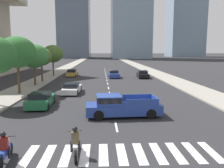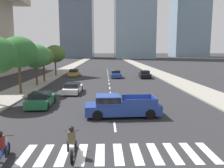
{
  "view_description": "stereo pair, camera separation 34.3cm",
  "coord_description": "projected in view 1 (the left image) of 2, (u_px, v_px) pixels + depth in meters",
  "views": [
    {
      "loc": [
        -0.99,
        -5.43,
        5.03
      ],
      "look_at": [
        0.0,
        15.19,
        2.0
      ],
      "focal_mm": 36.8,
      "sensor_mm": 36.0,
      "label": 1
    },
    {
      "loc": [
        -0.64,
        -5.44,
        5.03
      ],
      "look_at": [
        0.0,
        15.19,
        2.0
      ],
      "focal_mm": 36.8,
      "sensor_mm": 36.0,
      "label": 2
    }
  ],
  "objects": [
    {
      "name": "lane_divider_center",
      "position": [
        107.0,
        80.0,
        38.94
      ],
      "size": [
        0.14,
        50.0,
        0.01
      ],
      "color": "silver",
      "rests_on": "ground"
    },
    {
      "name": "sedan_green_3",
      "position": [
        41.0,
        100.0,
        20.66
      ],
      "size": [
        2.0,
        4.29,
        1.3
      ],
      "rotation": [
        0.0,
        0.0,
        1.59
      ],
      "color": "#1E6038",
      "rests_on": "ground"
    },
    {
      "name": "street_tree_fourth",
      "position": [
        41.0,
        57.0,
        35.9
      ],
      "size": [
        3.31,
        3.31,
        5.31
      ],
      "color": "#4C3823",
      "rests_on": "sidewalk_west"
    },
    {
      "name": "street_tree_second",
      "position": [
        17.0,
        52.0,
        25.55
      ],
      "size": [
        4.13,
        4.13,
        6.45
      ],
      "color": "#4C3823",
      "rests_on": "sidewalk_west"
    },
    {
      "name": "sidewalk_east",
      "position": [
        178.0,
        82.0,
        36.31
      ],
      "size": [
        4.0,
        260.0,
        0.15
      ],
      "primitive_type": "cube",
      "color": "gray",
      "rests_on": "ground"
    },
    {
      "name": "street_tree_third",
      "position": [
        34.0,
        56.0,
        31.89
      ],
      "size": [
        3.97,
        3.97,
        5.79
      ],
      "color": "#4C3823",
      "rests_on": "sidewalk_west"
    },
    {
      "name": "pickup_truck",
      "position": [
        120.0,
        106.0,
        17.55
      ],
      "size": [
        5.79,
        2.26,
        1.67
      ],
      "rotation": [
        0.0,
        0.0,
        3.19
      ],
      "color": "navy",
      "rests_on": "ground"
    },
    {
      "name": "sedan_gold_4",
      "position": [
        72.0,
        73.0,
        45.12
      ],
      "size": [
        1.97,
        4.43,
        1.38
      ],
      "rotation": [
        0.0,
        0.0,
        1.53
      ],
      "color": "#B28E38",
      "rests_on": "ground"
    },
    {
      "name": "motorcycle_third",
      "position": [
        5.0,
        150.0,
        10.29
      ],
      "size": [
        0.7,
        2.09,
        1.49
      ],
      "rotation": [
        0.0,
        0.0,
        1.67
      ],
      "color": "black",
      "rests_on": "ground"
    },
    {
      "name": "sedan_blue_2",
      "position": [
        114.0,
        74.0,
        42.78
      ],
      "size": [
        2.0,
        4.59,
        1.34
      ],
      "rotation": [
        0.0,
        0.0,
        -1.53
      ],
      "color": "navy",
      "rests_on": "ground"
    },
    {
      "name": "motorcycle_lead",
      "position": [
        75.0,
        144.0,
        10.99
      ],
      "size": [
        0.7,
        2.18,
        1.49
      ],
      "rotation": [
        0.0,
        0.0,
        1.7
      ],
      "color": "black",
      "rests_on": "ground"
    },
    {
      "name": "sedan_white_0",
      "position": [
        72.0,
        88.0,
        27.16
      ],
      "size": [
        1.99,
        4.72,
        1.22
      ],
      "rotation": [
        0.0,
        0.0,
        1.53
      ],
      "color": "silver",
      "rests_on": "ground"
    },
    {
      "name": "crosswalk_near",
      "position": [
        122.0,
        154.0,
        11.27
      ],
      "size": [
        9.45,
        2.43,
        0.01
      ],
      "color": "silver",
      "rests_on": "ground"
    },
    {
      "name": "sidewalk_west",
      "position": [
        35.0,
        83.0,
        35.25
      ],
      "size": [
        4.0,
        260.0,
        0.15
      ],
      "primitive_type": "cube",
      "color": "gray",
      "rests_on": "ground"
    },
    {
      "name": "street_tree_fifth",
      "position": [
        53.0,
        54.0,
        44.43
      ],
      "size": [
        3.96,
        3.96,
        5.91
      ],
      "color": "#4C3823",
      "rests_on": "sidewalk_west"
    },
    {
      "name": "sedan_black_1",
      "position": [
        143.0,
        74.0,
        42.47
      ],
      "size": [
        2.09,
        4.71,
        1.33
      ],
      "rotation": [
        0.0,
        0.0,
        -1.62
      ],
      "color": "black",
      "rests_on": "ground"
    }
  ]
}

